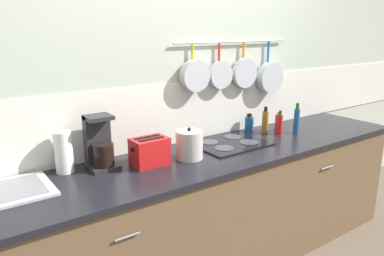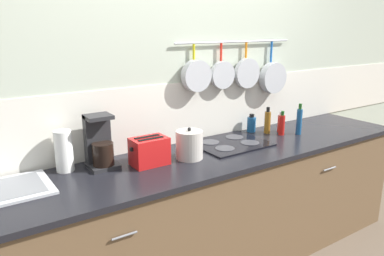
{
  "view_description": "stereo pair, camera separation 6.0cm",
  "coord_description": "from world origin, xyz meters",
  "px_view_note": "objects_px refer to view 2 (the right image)",
  "views": [
    {
      "loc": [
        -1.54,
        -1.9,
        1.74
      ],
      "look_at": [
        -0.19,
        0.0,
        1.1
      ],
      "focal_mm": 35.0,
      "sensor_mm": 36.0,
      "label": 1
    },
    {
      "loc": [
        -1.49,
        -1.93,
        1.74
      ],
      "look_at": [
        -0.19,
        0.0,
        1.1
      ],
      "focal_mm": 35.0,
      "sensor_mm": 36.0,
      "label": 2
    }
  ],
  "objects_px": {
    "paper_towel_roll": "(64,151)",
    "bottle_vinegar": "(251,124)",
    "coffee_maker": "(100,146)",
    "kettle": "(189,145)",
    "bottle_hot_sauce": "(267,122)",
    "bottle_sesame_oil": "(299,121)",
    "toaster": "(149,151)",
    "bottle_olive_oil": "(281,123)",
    "bottle_dish_soap": "(282,124)"
  },
  "relations": [
    {
      "from": "kettle",
      "to": "bottle_vinegar",
      "type": "bearing_deg",
      "value": 18.06
    },
    {
      "from": "toaster",
      "to": "bottle_olive_oil",
      "type": "relative_size",
      "value": 1.43
    },
    {
      "from": "bottle_vinegar",
      "to": "bottle_sesame_oil",
      "type": "distance_m",
      "value": 0.38
    },
    {
      "from": "coffee_maker",
      "to": "bottle_dish_soap",
      "type": "bearing_deg",
      "value": -5.41
    },
    {
      "from": "bottle_sesame_oil",
      "to": "paper_towel_roll",
      "type": "bearing_deg",
      "value": 171.95
    },
    {
      "from": "bottle_dish_soap",
      "to": "kettle",
      "type": "bearing_deg",
      "value": -177.13
    },
    {
      "from": "toaster",
      "to": "kettle",
      "type": "relative_size",
      "value": 1.14
    },
    {
      "from": "coffee_maker",
      "to": "bottle_hot_sauce",
      "type": "bearing_deg",
      "value": -1.51
    },
    {
      "from": "coffee_maker",
      "to": "bottle_olive_oil",
      "type": "bearing_deg",
      "value": -2.66
    },
    {
      "from": "bottle_dish_soap",
      "to": "bottle_sesame_oil",
      "type": "xyz_separation_m",
      "value": [
        0.13,
        -0.07,
        0.02
      ]
    },
    {
      "from": "coffee_maker",
      "to": "bottle_sesame_oil",
      "type": "distance_m",
      "value": 1.6
    },
    {
      "from": "bottle_vinegar",
      "to": "bottle_hot_sauce",
      "type": "bearing_deg",
      "value": -56.32
    },
    {
      "from": "paper_towel_roll",
      "to": "bottle_dish_soap",
      "type": "height_order",
      "value": "paper_towel_roll"
    },
    {
      "from": "bottle_vinegar",
      "to": "bottle_dish_soap",
      "type": "distance_m",
      "value": 0.25
    },
    {
      "from": "toaster",
      "to": "bottle_olive_oil",
      "type": "xyz_separation_m",
      "value": [
        1.25,
        0.07,
        -0.01
      ]
    },
    {
      "from": "bottle_hot_sauce",
      "to": "bottle_olive_oil",
      "type": "xyz_separation_m",
      "value": [
        0.12,
        -0.03,
        -0.02
      ]
    },
    {
      "from": "coffee_maker",
      "to": "kettle",
      "type": "relative_size",
      "value": 1.56
    },
    {
      "from": "bottle_vinegar",
      "to": "kettle",
      "type": "bearing_deg",
      "value": -161.94
    },
    {
      "from": "coffee_maker",
      "to": "kettle",
      "type": "distance_m",
      "value": 0.57
    },
    {
      "from": "coffee_maker",
      "to": "bottle_dish_soap",
      "type": "distance_m",
      "value": 1.46
    },
    {
      "from": "paper_towel_roll",
      "to": "bottle_vinegar",
      "type": "bearing_deg",
      "value": 0.83
    },
    {
      "from": "coffee_maker",
      "to": "bottle_sesame_oil",
      "type": "relative_size",
      "value": 1.31
    },
    {
      "from": "kettle",
      "to": "bottle_sesame_oil",
      "type": "xyz_separation_m",
      "value": [
        1.05,
        -0.02,
        0.02
      ]
    },
    {
      "from": "paper_towel_roll",
      "to": "toaster",
      "type": "xyz_separation_m",
      "value": [
        0.47,
        -0.19,
        -0.04
      ]
    },
    {
      "from": "coffee_maker",
      "to": "bottle_olive_oil",
      "type": "xyz_separation_m",
      "value": [
        1.52,
        -0.07,
        -0.06
      ]
    },
    {
      "from": "kettle",
      "to": "bottle_olive_oil",
      "type": "relative_size",
      "value": 1.25
    },
    {
      "from": "toaster",
      "to": "bottle_sesame_oil",
      "type": "bearing_deg",
      "value": -2.85
    },
    {
      "from": "paper_towel_roll",
      "to": "coffee_maker",
      "type": "height_order",
      "value": "coffee_maker"
    },
    {
      "from": "coffee_maker",
      "to": "bottle_sesame_oil",
      "type": "xyz_separation_m",
      "value": [
        1.58,
        -0.2,
        -0.02
      ]
    },
    {
      "from": "paper_towel_roll",
      "to": "bottle_hot_sauce",
      "type": "relative_size",
      "value": 1.16
    },
    {
      "from": "kettle",
      "to": "bottle_vinegar",
      "type": "distance_m",
      "value": 0.83
    },
    {
      "from": "bottle_dish_soap",
      "to": "paper_towel_roll",
      "type": "bearing_deg",
      "value": 173.55
    },
    {
      "from": "bottle_dish_soap",
      "to": "coffee_maker",
      "type": "bearing_deg",
      "value": 174.59
    },
    {
      "from": "paper_towel_roll",
      "to": "bottle_hot_sauce",
      "type": "xyz_separation_m",
      "value": [
        1.6,
        -0.09,
        -0.03
      ]
    },
    {
      "from": "bottle_hot_sauce",
      "to": "bottle_sesame_oil",
      "type": "relative_size",
      "value": 0.86
    },
    {
      "from": "bottle_hot_sauce",
      "to": "bottle_dish_soap",
      "type": "height_order",
      "value": "bottle_hot_sauce"
    },
    {
      "from": "toaster",
      "to": "bottle_dish_soap",
      "type": "distance_m",
      "value": 1.19
    },
    {
      "from": "coffee_maker",
      "to": "bottle_vinegar",
      "type": "bearing_deg",
      "value": 3.13
    },
    {
      "from": "coffee_maker",
      "to": "bottle_vinegar",
      "type": "distance_m",
      "value": 1.33
    },
    {
      "from": "toaster",
      "to": "bottle_sesame_oil",
      "type": "relative_size",
      "value": 0.96
    },
    {
      "from": "coffee_maker",
      "to": "kettle",
      "type": "xyz_separation_m",
      "value": [
        0.54,
        -0.18,
        -0.04
      ]
    },
    {
      "from": "kettle",
      "to": "bottle_sesame_oil",
      "type": "distance_m",
      "value": 1.05
    },
    {
      "from": "bottle_dish_soap",
      "to": "bottle_sesame_oil",
      "type": "bearing_deg",
      "value": -26.88
    },
    {
      "from": "bottle_hot_sauce",
      "to": "coffee_maker",
      "type": "bearing_deg",
      "value": 178.49
    },
    {
      "from": "coffee_maker",
      "to": "bottle_hot_sauce",
      "type": "xyz_separation_m",
      "value": [
        1.39,
        -0.04,
        -0.04
      ]
    },
    {
      "from": "paper_towel_roll",
      "to": "bottle_hot_sauce",
      "type": "bearing_deg",
      "value": -3.1
    },
    {
      "from": "toaster",
      "to": "bottle_sesame_oil",
      "type": "xyz_separation_m",
      "value": [
        1.32,
        -0.07,
        0.02
      ]
    },
    {
      "from": "toaster",
      "to": "kettle",
      "type": "xyz_separation_m",
      "value": [
        0.27,
        -0.05,
        0.01
      ]
    },
    {
      "from": "paper_towel_roll",
      "to": "bottle_vinegar",
      "type": "height_order",
      "value": "paper_towel_roll"
    },
    {
      "from": "coffee_maker",
      "to": "toaster",
      "type": "bearing_deg",
      "value": -27.26
    }
  ]
}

